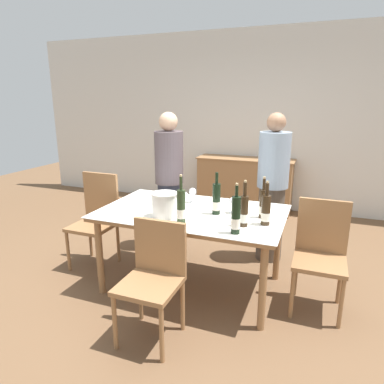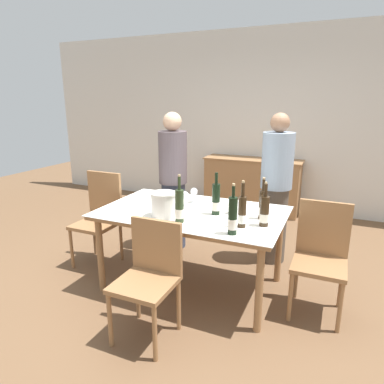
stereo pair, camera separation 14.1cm
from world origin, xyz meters
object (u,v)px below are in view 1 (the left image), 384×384
at_px(wine_glass_1, 233,202).
at_px(person_host, 169,182).
at_px(wine_bottle_3, 181,207).
at_px(person_guest_left, 272,189).
at_px(wine_bottle_0, 216,200).
at_px(wine_glass_2, 184,196).
at_px(chair_left_end, 97,214).
at_px(wine_bottle_1, 244,211).
at_px(dining_table, 192,218).
at_px(chair_right_end, 321,249).
at_px(chair_near_front, 154,272).
at_px(sideboard_cabinet, 244,184).
at_px(wine_glass_0, 193,192).
at_px(ice_bucket, 164,204).
at_px(wine_bottle_5, 236,216).
at_px(wine_bottle_2, 266,210).
at_px(wine_bottle_4, 263,204).

relative_size(wine_glass_1, person_host, 0.09).
bearing_deg(wine_bottle_3, person_guest_left, 64.10).
relative_size(wine_bottle_0, wine_glass_2, 2.61).
bearing_deg(chair_left_end, wine_bottle_1, -10.43).
xyz_separation_m(wine_glass_1, chair_left_end, (-1.49, 0.01, -0.30)).
distance_m(dining_table, chair_right_end, 1.14).
height_order(wine_bottle_0, wine_glass_2, wine_bottle_0).
xyz_separation_m(chair_near_front, chair_left_end, (-1.12, 0.84, 0.04)).
xyz_separation_m(dining_table, person_host, (-0.58, 0.76, 0.12)).
bearing_deg(wine_glass_2, wine_bottle_1, -26.18).
xyz_separation_m(sideboard_cabinet, wine_glass_0, (-0.03, -2.24, 0.44)).
bearing_deg(chair_right_end, ice_bucket, -165.95).
relative_size(wine_bottle_3, wine_glass_0, 2.76).
height_order(wine_glass_2, person_host, person_host).
bearing_deg(wine_bottle_1, dining_table, 158.11).
relative_size(ice_bucket, wine_bottle_0, 0.61).
distance_m(wine_bottle_0, wine_glass_1, 0.16).
bearing_deg(person_guest_left, person_host, -174.74).
bearing_deg(wine_bottle_5, wine_bottle_3, 171.18).
height_order(wine_bottle_2, person_host, person_host).
relative_size(wine_bottle_0, chair_near_front, 0.43).
relative_size(sideboard_cabinet, wine_bottle_4, 4.19).
distance_m(wine_bottle_4, chair_near_front, 1.09).
bearing_deg(wine_bottle_0, sideboard_cabinet, 96.57).
bearing_deg(person_host, wine_bottle_5, -46.69).
relative_size(wine_glass_2, chair_near_front, 0.16).
relative_size(sideboard_cabinet, person_guest_left, 0.94).
bearing_deg(wine_bottle_1, person_guest_left, 86.36).
height_order(sideboard_cabinet, dining_table, sideboard_cabinet).
height_order(wine_bottle_1, wine_bottle_4, wine_bottle_1).
xyz_separation_m(sideboard_cabinet, person_host, (-0.52, -1.74, 0.38)).
distance_m(dining_table, chair_left_end, 1.14).
height_order(wine_bottle_1, person_host, person_host).
bearing_deg(wine_glass_2, chair_left_end, -179.09).
distance_m(wine_bottle_0, wine_glass_2, 0.38).
relative_size(ice_bucket, chair_near_front, 0.26).
distance_m(wine_bottle_2, person_guest_left, 0.99).
height_order(wine_bottle_2, wine_bottle_4, wine_bottle_2).
bearing_deg(dining_table, wine_bottle_1, -21.89).
bearing_deg(wine_bottle_0, wine_bottle_4, 7.60).
bearing_deg(person_host, wine_bottle_3, -60.71).
height_order(wine_bottle_0, person_host, person_host).
distance_m(ice_bucket, chair_left_end, 1.07).
distance_m(wine_glass_0, wine_glass_1, 0.49).
bearing_deg(wine_glass_0, wine_bottle_0, -38.79).
height_order(wine_glass_1, chair_left_end, chair_left_end).
height_order(wine_bottle_4, wine_bottle_5, wine_bottle_5).
bearing_deg(wine_bottle_4, chair_right_end, 4.43).
xyz_separation_m(wine_bottle_4, wine_bottle_5, (-0.13, -0.43, 0.02)).
distance_m(chair_left_end, person_guest_left, 1.91).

